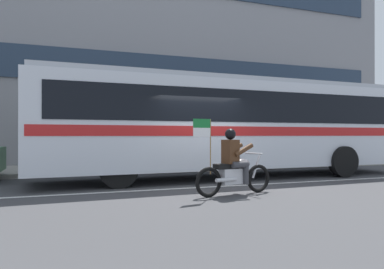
# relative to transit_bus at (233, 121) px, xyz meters

# --- Properties ---
(ground_plane) EXTENTS (60.00, 60.00, 0.00)m
(ground_plane) POSITION_rel_transit_bus_xyz_m (-1.66, -1.19, -1.88)
(ground_plane) COLOR #3D3D3F
(sidewalk_curb) EXTENTS (28.00, 3.80, 0.15)m
(sidewalk_curb) POSITION_rel_transit_bus_xyz_m (-1.66, 3.91, -1.81)
(sidewalk_curb) COLOR gray
(sidewalk_curb) RESTS_ON ground_plane
(lane_center_stripe) EXTENTS (26.60, 0.14, 0.01)m
(lane_center_stripe) POSITION_rel_transit_bus_xyz_m (-1.66, -1.79, -1.88)
(lane_center_stripe) COLOR silver
(lane_center_stripe) RESTS_ON ground_plane
(office_building_facade) EXTENTS (28.00, 0.89, 12.90)m
(office_building_facade) POSITION_rel_transit_bus_xyz_m (-1.66, 6.20, 4.57)
(office_building_facade) COLOR gray
(office_building_facade) RESTS_ON ground_plane
(transit_bus) EXTENTS (12.90, 2.98, 3.22)m
(transit_bus) POSITION_rel_transit_bus_xyz_m (0.00, 0.00, 0.00)
(transit_bus) COLOR silver
(transit_bus) RESTS_ON ground_plane
(motorcycle_with_rider) EXTENTS (2.17, 0.73, 1.78)m
(motorcycle_with_rider) POSITION_rel_transit_bus_xyz_m (-1.59, -3.19, -1.22)
(motorcycle_with_rider) COLOR black
(motorcycle_with_rider) RESTS_ON ground_plane
(fire_hydrant) EXTENTS (0.22, 0.30, 0.75)m
(fire_hydrant) POSITION_rel_transit_bus_xyz_m (1.58, 2.64, -1.37)
(fire_hydrant) COLOR red
(fire_hydrant) RESTS_ON sidewalk_curb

